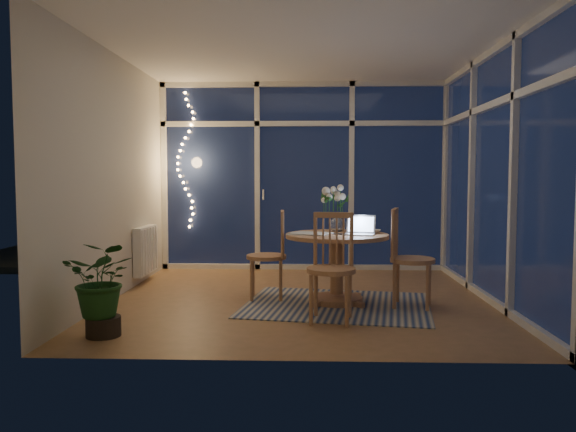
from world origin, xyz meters
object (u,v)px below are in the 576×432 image
(laptop, at_px, (360,224))
(flower_vase, at_px, (337,221))
(chair_left, at_px, (266,254))
(potted_plant, at_px, (103,290))
(dining_table, at_px, (337,269))
(chair_right, at_px, (413,257))
(chair_front, at_px, (331,267))

(laptop, bearing_deg, flower_vase, 130.79)
(chair_left, distance_m, flower_vase, 0.84)
(potted_plant, bearing_deg, dining_table, 32.84)
(dining_table, bearing_deg, flower_vase, 86.42)
(chair_right, xyz_separation_m, chair_front, (-0.83, -0.60, -0.00))
(dining_table, bearing_deg, laptop, -22.88)
(chair_right, relative_size, laptop, 3.42)
(dining_table, height_order, chair_front, chair_front)
(dining_table, bearing_deg, chair_front, -96.86)
(laptop, height_order, flower_vase, laptop)
(chair_right, bearing_deg, laptop, 98.08)
(laptop, bearing_deg, chair_left, 177.22)
(dining_table, distance_m, chair_right, 0.77)
(chair_left, xyz_separation_m, chair_front, (0.64, -0.93, 0.02))
(potted_plant, bearing_deg, chair_right, 22.42)
(dining_table, xyz_separation_m, potted_plant, (-1.96, -1.26, 0.02))
(dining_table, distance_m, chair_left, 0.77)
(chair_right, distance_m, laptop, 0.61)
(chair_left, distance_m, chair_front, 1.13)
(chair_left, bearing_deg, potted_plant, -43.22)
(chair_front, height_order, laptop, chair_front)
(chair_left, bearing_deg, chair_right, 74.32)
(chair_right, bearing_deg, potted_plant, 126.94)
(chair_left, bearing_deg, flower_vase, 95.43)
(chair_right, distance_m, flower_vase, 0.91)
(potted_plant, bearing_deg, flower_vase, 38.22)
(chair_front, distance_m, laptop, 0.80)
(chair_front, bearing_deg, potted_plant, -155.82)
(dining_table, height_order, laptop, laptop)
(dining_table, height_order, chair_right, chair_right)
(flower_vase, bearing_deg, laptop, -62.43)
(chair_right, bearing_deg, flower_vase, 72.92)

